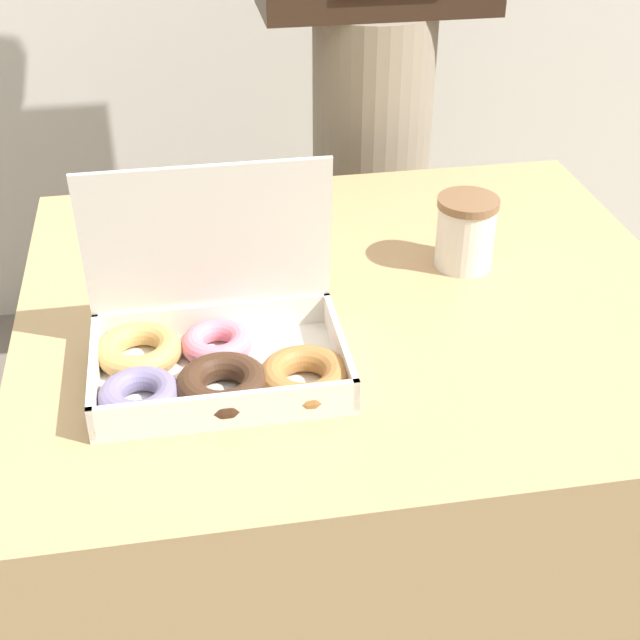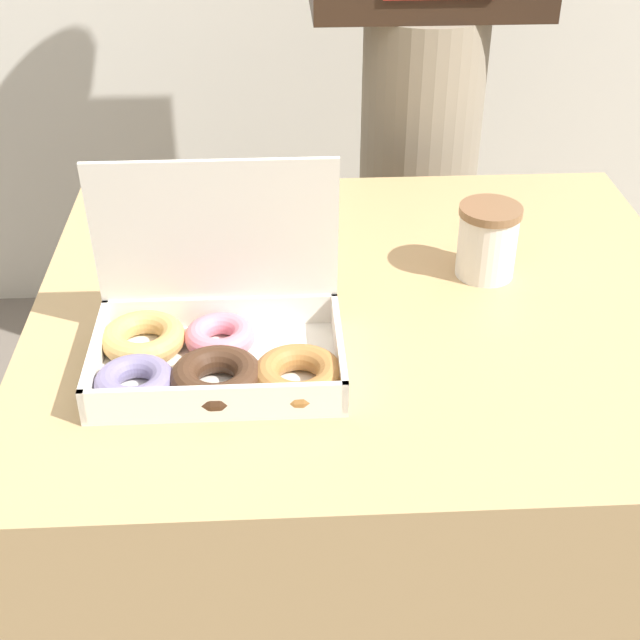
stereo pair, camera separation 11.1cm
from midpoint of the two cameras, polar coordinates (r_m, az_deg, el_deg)
ground_plane at (r=1.75m, az=-0.07°, el=-18.77°), size 14.00×14.00×0.00m
table at (r=1.49m, az=-0.08°, el=-10.29°), size 0.95×0.84×0.71m
donut_box at (r=1.11m, az=-9.74°, el=-2.18°), size 0.34×0.24×0.25m
coffee_cup at (r=1.34m, az=6.96°, el=5.55°), size 0.09×0.09×0.11m
person_customer at (r=1.81m, az=1.77°, el=19.56°), size 0.45×0.25×1.77m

